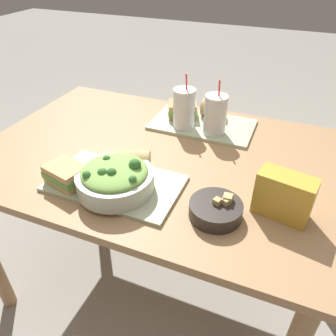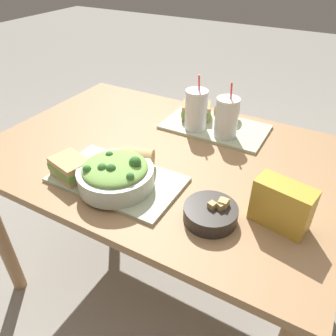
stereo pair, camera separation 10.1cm
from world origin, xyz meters
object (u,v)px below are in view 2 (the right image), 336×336
Objects in this scene: sandwich_near at (71,167)px; drink_cup_dark at (196,111)px; baguette_near at (138,159)px; drink_cup_red at (226,119)px; baguette_far at (227,111)px; chip_bag at (282,205)px; soup_bowl at (211,213)px; sandwich_far at (195,110)px; salad_bowl at (116,174)px.

drink_cup_dark is (0.22, 0.51, 0.05)m from sandwich_near.
baguette_near is 0.41m from drink_cup_red.
sandwich_near is at bearing 157.41° from baguette_far.
sandwich_near is 0.61m from drink_cup_red.
chip_bag is (0.66, 0.12, 0.02)m from sandwich_near.
soup_bowl is 0.92× the size of chip_bag.
baguette_far reaches higher than sandwich_far.
soup_bowl is 1.00× the size of sandwich_far.
drink_cup_dark is at bearing 83.48° from salad_bowl.
baguette_near is 1.40× the size of baguette_far.
soup_bowl is (0.32, 0.01, -0.03)m from salad_bowl.
baguette_near is at bearing -171.53° from chip_bag.
baguette_near is 0.37m from drink_cup_dark.
salad_bowl is 1.65× the size of sandwich_near.
soup_bowl is at bearing -144.45° from chip_bag.
baguette_far is (0.14, 0.62, -0.01)m from salad_bowl.
drink_cup_red is at bearing 68.99° from sandwich_near.
soup_bowl is 1.66× the size of baguette_far.
soup_bowl is 1.05× the size of sandwich_near.
soup_bowl is 1.19× the size of baguette_near.
drink_cup_red is (0.05, -0.14, 0.04)m from baguette_far.
soup_bowl is 0.33m from baguette_near.
baguette_near and baguette_far have the same top height.
sandwich_far is 1.66× the size of baguette_far.
baguette_near is 0.78× the size of chip_bag.
salad_bowl is 1.86× the size of baguette_near.
baguette_near is at bearing 167.73° from baguette_far.
sandwich_near is 0.62m from sandwich_far.
drink_cup_red is (-0.14, 0.46, 0.06)m from soup_bowl.
baguette_far is at bearing 78.48° from sandwich_near.
sandwich_near is 0.87× the size of chip_bag.
baguette_near is (-0.31, 0.10, 0.02)m from soup_bowl.
sandwich_far is 0.68m from chip_bag.
soup_bowl is 0.64m from sandwich_far.
sandwich_near is at bearing -174.88° from soup_bowl.
salad_bowl is 1.06× the size of drink_cup_dark.
baguette_far is 0.15m from drink_cup_red.
sandwich_far is (-0.31, 0.55, 0.02)m from soup_bowl.
salad_bowl is at bearing 156.55° from baguette_near.
soup_bowl is at bearing -160.73° from baguette_far.
baguette_near is at bearing -112.73° from sandwich_far.
salad_bowl is at bearing 24.35° from sandwich_near.
drink_cup_red is (0.19, 0.47, 0.03)m from salad_bowl.
sandwich_near is 1.13× the size of baguette_near.
baguette_near is (0.17, 0.14, 0.01)m from sandwich_near.
sandwich_near and sandwich_far have the same top height.
soup_bowl is 0.69× the size of drink_cup_red.
salad_bowl is at bearing -158.60° from chip_bag.
baguette_near reaches higher than sandwich_far.
sandwich_far is at bearing 119.39° from soup_bowl.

